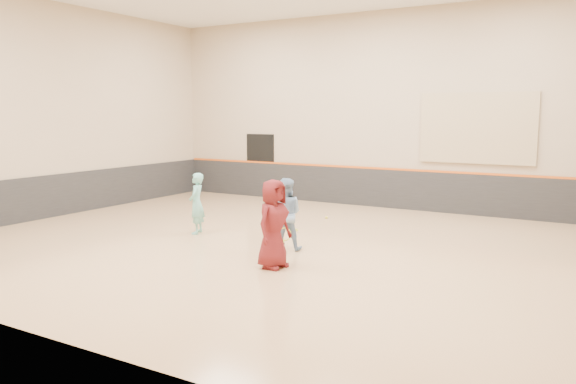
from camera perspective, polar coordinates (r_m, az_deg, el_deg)
The scene contains 14 objects.
room at distance 12.34m, azimuth -0.33°, elevation -1.82°, with size 15.04×12.04×6.22m.
wainscot_back at distance 17.72m, azimuth 9.48°, elevation 0.38°, with size 14.90×0.04×1.20m, color #232326.
wainscot_left at distance 17.35m, azimuth -22.13°, elevation -0.27°, with size 0.04×11.90×1.20m, color #232326.
accent_stripe at distance 17.64m, azimuth 9.52°, elevation 2.37°, with size 14.90×0.03×0.06m, color #D85914.
acoustic_panel at distance 16.78m, azimuth 18.64°, elevation 6.16°, with size 3.20×0.08×2.00m, color tan.
doorway at distance 19.70m, azimuth -2.82°, elevation 2.70°, with size 1.10×0.05×2.20m, color black.
girl at distance 13.82m, azimuth -9.27°, elevation -1.15°, with size 0.54×0.36×1.49m, color #6FC0B7.
instructor at distance 12.02m, azimuth -0.30°, elevation -2.26°, with size 0.76×0.59×1.55m, color #7FA0C4.
young_man at distance 10.61m, azimuth -1.48°, elevation -3.25°, with size 0.83×0.54×1.70m, color maroon.
held_racket at distance 11.72m, azimuth -0.36°, elevation -4.32°, with size 0.33×0.33×0.60m, color gold, non-canonical shape.
spare_racket at distance 14.10m, azimuth 0.44°, elevation -3.84°, with size 0.67×0.67×0.05m, color #B8CD2D, non-canonical shape.
ball_under_racket at distance 12.97m, azimuth -1.30°, elevation -4.85°, with size 0.07×0.07×0.07m, color yellow.
ball_in_hand at distance 10.47m, azimuth -1.09°, elevation -2.46°, with size 0.07×0.07×0.07m, color yellow.
ball_beside_spare at distance 15.70m, azimuth 3.93°, elevation -2.60°, with size 0.07×0.07×0.07m, color gold.
Camera 1 is at (6.16, -10.49, 2.92)m, focal length 35.00 mm.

